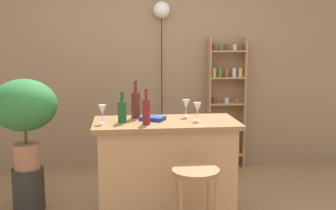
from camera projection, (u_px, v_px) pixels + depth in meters
The scene contains 14 objects.
back_wall at pixel (151, 60), 5.24m from camera, with size 6.40×0.10×2.80m, color #997551.
kitchen_counter at pixel (166, 170), 3.77m from camera, with size 1.29×0.64×0.93m.
bar_stool at pixel (196, 189), 3.21m from camera, with size 0.37×0.37×0.66m.
spice_shelf at pixel (226, 105), 5.29m from camera, with size 0.48×0.17×1.68m.
plant_stool at pixel (29, 189), 4.03m from camera, with size 0.30×0.30×0.42m, color #2D2823.
potted_plant at pixel (24, 109), 3.90m from camera, with size 0.62×0.56×0.87m.
bottle_spirits_clear at pixel (146, 111), 3.53m from camera, with size 0.07×0.07×0.31m.
bottle_soda_blue at pixel (136, 104), 3.82m from camera, with size 0.08×0.08×0.35m.
bottle_olive_oil at pixel (122, 111), 3.61m from camera, with size 0.08×0.08×0.27m.
wine_glass_left at pixel (186, 105), 3.88m from camera, with size 0.07×0.07×0.16m.
wine_glass_center at pixel (102, 110), 3.56m from camera, with size 0.07×0.07×0.16m.
wine_glass_right at pixel (197, 108), 3.69m from camera, with size 0.07×0.07×0.16m.
cookbook at pixel (153, 118), 3.72m from camera, with size 0.21×0.15×0.04m, color navy.
pendant_globe_light at pixel (162, 12), 5.06m from camera, with size 0.21×0.21×2.12m.
Camera 1 is at (-0.40, -3.31, 1.65)m, focal length 44.03 mm.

